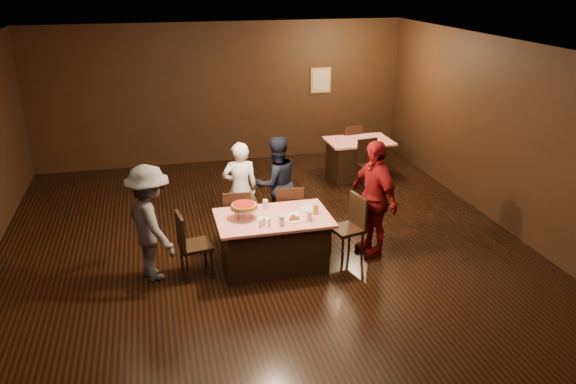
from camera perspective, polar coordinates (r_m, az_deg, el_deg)
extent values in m
plane|color=black|center=(8.17, -1.58, -7.56)|extent=(10.00, 10.00, 0.00)
cube|color=silver|center=(7.20, -1.83, 13.76)|extent=(8.00, 10.00, 0.04)
cube|color=black|center=(12.32, -6.71, 9.87)|extent=(8.00, 0.04, 3.00)
cube|color=black|center=(9.22, 23.47, 4.18)|extent=(0.04, 10.00, 3.00)
cube|color=tan|center=(12.71, 3.34, 11.26)|extent=(0.46, 0.03, 0.56)
cube|color=beige|center=(12.68, 3.37, 11.24)|extent=(0.38, 0.01, 0.48)
cube|color=red|center=(8.02, -1.49, -5.04)|extent=(1.60, 1.00, 0.77)
cube|color=red|center=(11.62, 7.14, 3.43)|extent=(1.30, 0.90, 0.77)
cube|color=black|center=(8.59, -5.18, -2.58)|extent=(0.46, 0.46, 0.95)
cube|color=black|center=(8.73, 0.01, -2.08)|extent=(0.46, 0.46, 0.95)
cube|color=black|center=(7.85, -9.39, -5.25)|extent=(0.48, 0.48, 0.95)
cube|color=black|center=(8.26, 5.99, -3.63)|extent=(0.51, 0.51, 0.95)
cube|color=black|center=(10.97, 8.44, 2.75)|extent=(0.47, 0.47, 0.95)
cube|color=black|center=(12.12, 6.17, 4.70)|extent=(0.47, 0.47, 0.95)
imported|color=white|center=(8.88, -4.86, 0.32)|extent=(0.60, 0.43, 1.53)
imported|color=black|center=(9.04, -1.21, 0.88)|extent=(0.87, 0.75, 1.56)
imported|color=#4E4E52|center=(7.77, -13.80, -3.10)|extent=(0.99, 1.21, 1.63)
imported|color=maroon|center=(8.32, 8.69, -0.58)|extent=(0.66, 1.10, 1.75)
cylinder|color=black|center=(7.89, -4.59, -1.88)|extent=(0.01, 0.01, 0.15)
cylinder|color=black|center=(7.75, -5.04, -2.37)|extent=(0.01, 0.01, 0.15)
cylinder|color=black|center=(7.77, -3.78, -2.25)|extent=(0.01, 0.01, 0.15)
cylinder|color=silver|center=(7.77, -4.49, -1.62)|extent=(0.38, 0.38, 0.01)
cylinder|color=#B27233|center=(7.76, -4.49, -1.42)|extent=(0.35, 0.35, 0.05)
cylinder|color=#A5140C|center=(7.75, -4.50, -1.22)|extent=(0.30, 0.30, 0.01)
cylinder|color=white|center=(7.75, 0.58, -2.83)|extent=(0.25, 0.25, 0.01)
cylinder|color=#B27233|center=(7.73, 0.58, -2.64)|extent=(0.18, 0.18, 0.04)
cylinder|color=#A5140C|center=(7.73, 0.58, -2.49)|extent=(0.14, 0.14, 0.01)
cylinder|color=white|center=(8.11, 2.06, -1.68)|extent=(0.25, 0.25, 0.01)
cylinder|color=silver|center=(7.57, -0.66, -2.91)|extent=(0.08, 0.08, 0.14)
cylinder|color=silver|center=(7.71, 2.15, -2.47)|extent=(0.08, 0.08, 0.14)
cylinder|color=#BF7F26|center=(7.92, 2.80, -1.78)|extent=(0.08, 0.08, 0.14)
cylinder|color=silver|center=(8.09, -2.32, -1.26)|extent=(0.08, 0.08, 0.14)
cylinder|color=silver|center=(7.58, -2.44, -3.14)|extent=(0.04, 0.04, 0.08)
cylinder|color=silver|center=(7.57, -2.45, -2.83)|extent=(0.05, 0.05, 0.02)
cylinder|color=silver|center=(7.55, -1.92, -3.25)|extent=(0.04, 0.04, 0.08)
cylinder|color=silver|center=(7.53, -1.92, -2.94)|extent=(0.05, 0.05, 0.02)
cylinder|color=silver|center=(7.53, -2.81, -3.34)|extent=(0.04, 0.04, 0.08)
cylinder|color=silver|center=(7.51, -2.82, -3.03)|extent=(0.05, 0.05, 0.02)
cube|color=white|center=(7.92, 0.61, -2.30)|extent=(0.19, 0.19, 0.01)
cube|color=white|center=(7.78, -2.51, -2.76)|extent=(0.21, 0.21, 0.01)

